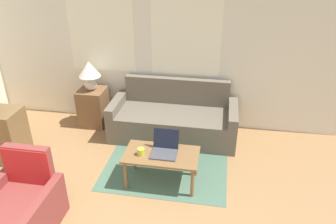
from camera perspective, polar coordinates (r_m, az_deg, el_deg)
wall_back at (r=5.41m, az=-3.42°, el=10.96°), size 6.52×0.06×2.60m
rug at (r=4.93m, az=0.17°, el=-7.73°), size 1.72×1.85×0.01m
couch at (r=5.33m, az=1.03°, el=-1.35°), size 2.00×0.84×0.88m
armchair at (r=4.06m, az=-24.22°, el=-15.14°), size 0.74×0.82×0.87m
side_table at (r=5.76m, az=-12.84°, el=0.84°), size 0.44×0.44×0.65m
table_lamp at (r=5.51m, az=-13.54°, el=6.81°), size 0.36×0.36×0.49m
coffee_table at (r=4.24m, az=-1.15°, el=-7.90°), size 0.95×0.53×0.45m
laptop at (r=4.20m, az=-0.57°, el=-6.33°), size 0.33×0.33×0.27m
cup_navy at (r=4.17m, az=-4.73°, el=-6.90°), size 0.09×0.09×0.09m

